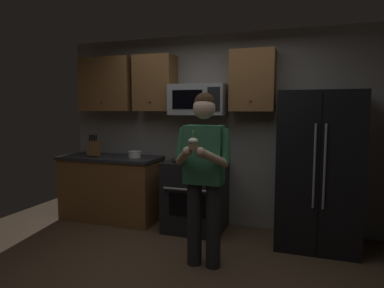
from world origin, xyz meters
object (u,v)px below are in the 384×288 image
object	(u,v)px
refrigerator	(318,170)
bowl_large_white	(135,154)
microwave	(199,100)
oven_range	(196,195)
knife_block	(94,148)
person	(204,170)
cupcake	(193,144)

from	to	relation	value
refrigerator	bowl_large_white	bearing A→B (deg)	178.22
microwave	refrigerator	size ratio (longest dim) A/B	0.41
oven_range	knife_block	world-z (taller)	knife_block
microwave	knife_block	size ratio (longest dim) A/B	2.31
refrigerator	bowl_large_white	xyz separation A→B (m)	(-2.42, 0.08, 0.07)
oven_range	person	xyz separation A→B (m)	(0.40, -0.97, 0.53)
bowl_large_white	person	world-z (taller)	person
refrigerator	person	world-z (taller)	refrigerator
person	cupcake	xyz separation A→B (m)	(-0.00, -0.33, 0.30)
knife_block	bowl_large_white	distance (m)	0.63
refrigerator	bowl_large_white	distance (m)	2.42
microwave	bowl_large_white	size ratio (longest dim) A/B	3.92
microwave	refrigerator	world-z (taller)	microwave
knife_block	refrigerator	bearing A→B (deg)	-0.18
knife_block	bowl_large_white	size ratio (longest dim) A/B	1.70
knife_block	bowl_large_white	world-z (taller)	knife_block
oven_range	microwave	bearing A→B (deg)	89.98
oven_range	person	world-z (taller)	person
microwave	bowl_large_white	bearing A→B (deg)	-174.81
microwave	person	world-z (taller)	microwave
knife_block	person	world-z (taller)	person
microwave	bowl_large_white	xyz separation A→B (m)	(-0.92, -0.08, -0.75)
oven_range	microwave	xyz separation A→B (m)	(0.00, 0.12, 1.26)
oven_range	knife_block	xyz separation A→B (m)	(-1.54, -0.03, 0.57)
oven_range	knife_block	size ratio (longest dim) A/B	2.91
person	cupcake	world-z (taller)	person
knife_block	person	bearing A→B (deg)	-25.85
person	oven_range	bearing A→B (deg)	112.55
bowl_large_white	knife_block	bearing A→B (deg)	-173.96
bowl_large_white	microwave	bearing A→B (deg)	5.19
cupcake	oven_range	bearing A→B (deg)	107.23
person	bowl_large_white	bearing A→B (deg)	142.70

